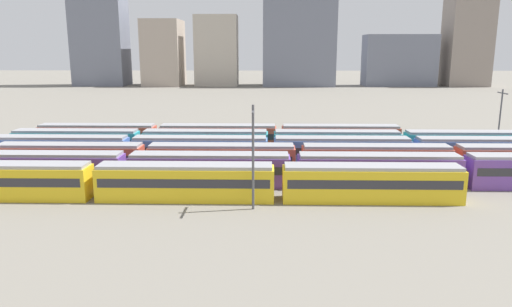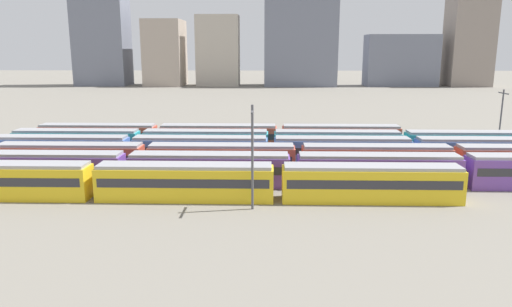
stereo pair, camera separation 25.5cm
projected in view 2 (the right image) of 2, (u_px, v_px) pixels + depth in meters
ground_plane at (99, 168)px, 61.93m from camera, size 600.00×600.00×0.00m
train_track_0 at (185, 182)px, 48.47m from camera, size 55.80×3.06×3.75m
train_track_1 at (464, 171)px, 52.76m from camera, size 112.50×3.06×3.75m
train_track_2 at (454, 160)px, 57.82m from camera, size 112.50×3.06×3.75m
train_track_3 at (413, 151)px, 62.99m from camera, size 112.50×3.06×3.75m
train_track_4 at (271, 143)px, 68.56m from camera, size 74.70×3.06×3.75m
train_track_5 at (219, 136)px, 73.85m from camera, size 55.80×3.06×3.75m
catenary_pole_0 at (252, 152)px, 44.72m from camera, size 0.24×3.20×10.12m
catenary_pole_1 at (501, 115)px, 75.02m from camera, size 0.24×3.20×9.03m
distant_building_0 at (101, 25)px, 201.28m from camera, size 21.61×14.96×50.40m
distant_building_1 at (165, 53)px, 203.02m from camera, size 15.72×19.79×27.50m
distant_building_2 at (218, 51)px, 202.22m from camera, size 17.91×12.65×29.38m
distant_building_3 at (300, 27)px, 199.19m from camera, size 29.94×19.03×49.31m
distant_building_4 at (401, 60)px, 201.06m from camera, size 29.57×12.96×21.36m
distant_building_5 at (469, 41)px, 198.60m from camera, size 17.24×14.68×37.57m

